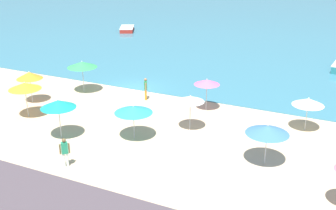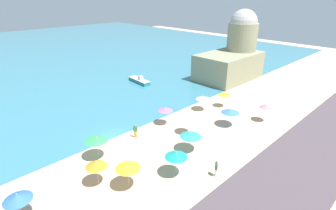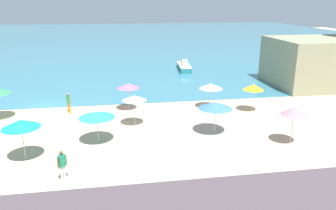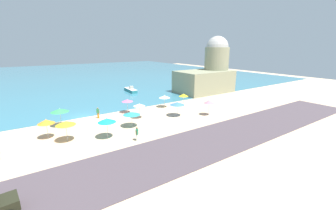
% 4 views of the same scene
% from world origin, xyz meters
% --- Properties ---
extents(ground_plane, '(160.00, 160.00, 0.00)m').
position_xyz_m(ground_plane, '(0.00, 0.00, 0.00)').
color(ground_plane, '#CFAF8C').
extents(sea, '(150.00, 110.00, 0.05)m').
position_xyz_m(sea, '(0.00, 55.00, 0.03)').
color(sea, teal).
rests_on(sea, ground_plane).
extents(beach_umbrella_0, '(1.87, 1.87, 2.42)m').
position_xyz_m(beach_umbrella_0, '(7.07, -1.70, 2.16)').
color(beach_umbrella_0, '#B2B2B7').
rests_on(beach_umbrella_0, ground_plane).
extents(beach_umbrella_1, '(2.39, 2.39, 2.23)m').
position_xyz_m(beach_umbrella_1, '(4.71, -8.18, 1.96)').
color(beach_umbrella_1, '#B2B2B7').
rests_on(beach_umbrella_1, ground_plane).
extents(beach_umbrella_3, '(2.40, 2.40, 2.39)m').
position_xyz_m(beach_umbrella_3, '(12.89, -7.87, 2.09)').
color(beach_umbrella_3, '#B2B2B7').
rests_on(beach_umbrella_3, ground_plane).
extents(beach_umbrella_4, '(1.73, 1.73, 2.63)m').
position_xyz_m(beach_umbrella_4, '(17.39, -10.47, 2.29)').
color(beach_umbrella_4, '#B2B2B7').
rests_on(beach_umbrella_4, ground_plane).
extents(beach_umbrella_8, '(1.75, 1.75, 2.45)m').
position_xyz_m(beach_umbrella_8, '(17.51, -3.69, 2.14)').
color(beach_umbrella_8, '#B2B2B7').
rests_on(beach_umbrella_8, ground_plane).
extents(beach_umbrella_9, '(1.84, 1.84, 2.42)m').
position_xyz_m(beach_umbrella_9, '(7.35, -5.44, 2.17)').
color(beach_umbrella_9, '#B2B2B7').
rests_on(beach_umbrella_9, ground_plane).
extents(beach_umbrella_10, '(2.05, 2.05, 2.29)m').
position_xyz_m(beach_umbrella_10, '(14.21, -2.23, 1.99)').
color(beach_umbrella_10, '#B2B2B7').
rests_on(beach_umbrella_10, ground_plane).
extents(beach_umbrella_12, '(2.20, 2.20, 2.61)m').
position_xyz_m(beach_umbrella_12, '(0.50, -10.08, 2.29)').
color(beach_umbrella_12, '#B2B2B7').
rests_on(beach_umbrella_12, ground_plane).
extents(bather_0, '(0.38, 0.49, 1.76)m').
position_xyz_m(bather_0, '(2.03, -1.70, 0.99)').
color(bather_0, orange).
rests_on(bather_0, ground_plane).
extents(bather_1, '(0.45, 0.41, 1.71)m').
position_xyz_m(bather_1, '(3.09, -12.89, 0.96)').
color(bather_1, silver).
rests_on(bather_1, ground_plane).
extents(skiff_offshore, '(1.87, 5.87, 1.49)m').
position_xyz_m(skiff_offshore, '(15.29, 14.36, 0.47)').
color(skiff_offshore, teal).
rests_on(skiff_offshore, sea).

